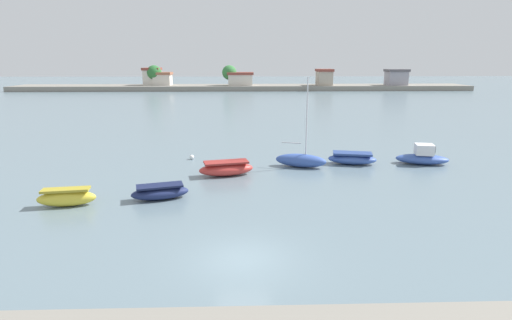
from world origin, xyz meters
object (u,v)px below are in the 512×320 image
(moored_boat_2, at_px, (226,169))
(moored_boat_4, at_px, (352,159))
(mooring_buoy_1, at_px, (192,157))
(moored_boat_5, at_px, (423,157))
(moored_boat_1, at_px, (160,192))
(moored_boat_3, at_px, (301,160))
(moored_boat_0, at_px, (67,198))

(moored_boat_2, distance_m, moored_boat_4, 10.85)
(moored_boat_4, bearing_deg, moored_boat_2, -151.52)
(moored_boat_2, relative_size, mooring_buoy_1, 10.85)
(moored_boat_5, bearing_deg, moored_boat_1, -145.40)
(moored_boat_3, distance_m, mooring_buoy_1, 9.65)
(moored_boat_0, bearing_deg, moored_boat_3, 21.43)
(moored_boat_4, distance_m, moored_boat_5, 5.90)
(moored_boat_2, bearing_deg, mooring_buoy_1, 109.70)
(moored_boat_1, xyz_separation_m, moored_boat_5, (20.22, 8.07, 0.15))
(moored_boat_2, xyz_separation_m, moored_boat_3, (5.96, 2.28, 0.05))
(moored_boat_5, bearing_deg, mooring_buoy_1, -173.69)
(moored_boat_0, relative_size, moored_boat_3, 0.48)
(moored_boat_3, relative_size, moored_boat_4, 1.72)
(moored_boat_1, bearing_deg, moored_boat_4, 14.44)
(moored_boat_3, bearing_deg, moored_boat_0, -132.31)
(moored_boat_5, bearing_deg, moored_boat_0, -147.51)
(moored_boat_1, xyz_separation_m, moored_boat_4, (14.33, 8.24, 0.03))
(moored_boat_1, bearing_deg, moored_boat_2, 37.25)
(moored_boat_5, relative_size, mooring_buoy_1, 11.26)
(moored_boat_1, height_order, moored_boat_5, moored_boat_5)
(moored_boat_0, relative_size, mooring_buoy_1, 8.65)
(moored_boat_5, xyz_separation_m, mooring_buoy_1, (-19.53, 2.23, -0.40))
(moored_boat_1, height_order, moored_boat_2, moored_boat_2)
(mooring_buoy_1, bearing_deg, moored_boat_2, -57.82)
(moored_boat_0, distance_m, moored_boat_5, 27.13)
(mooring_buoy_1, bearing_deg, moored_boat_0, -117.90)
(moored_boat_4, bearing_deg, moored_boat_3, -157.74)
(moored_boat_2, height_order, moored_boat_4, moored_boat_2)
(moored_boat_0, distance_m, moored_boat_4, 21.74)
(moored_boat_4, bearing_deg, moored_boat_1, -138.13)
(moored_boat_0, height_order, moored_boat_1, moored_boat_0)
(moored_boat_0, height_order, moored_boat_4, moored_boat_0)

